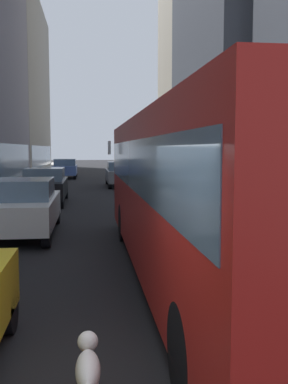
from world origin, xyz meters
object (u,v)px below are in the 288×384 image
at_px(transit_bus, 200,185).
at_px(car_black_suv, 45,185).
at_px(car_white_van, 21,207).
at_px(car_grey_wagon, 120,174).
at_px(car_blue_hatchback, 65,168).
at_px(dalmatian_dog, 88,368).

relative_size(transit_bus, car_black_suv, 2.47).
xyz_separation_m(car_white_van, car_grey_wagon, (4.00, 16.23, -0.00)).
bearing_deg(car_blue_hatchback, car_black_suv, -90.00).
bearing_deg(car_white_van, car_grey_wagon, 76.15).
height_order(car_grey_wagon, car_black_suv, same).
xyz_separation_m(car_white_van, car_black_suv, (-0.00, 7.39, -0.00)).
distance_m(transit_bus, dalmatian_dog, 4.99).
relative_size(transit_bus, car_blue_hatchback, 2.71).
height_order(car_white_van, car_blue_hatchback, same).
bearing_deg(car_grey_wagon, transit_bus, -90.00).
bearing_deg(car_black_suv, car_blue_hatchback, 90.00).
relative_size(car_grey_wagon, car_black_suv, 0.99).
relative_size(car_black_suv, dalmatian_dog, 4.85).
height_order(car_grey_wagon, dalmatian_dog, car_grey_wagon).
height_order(transit_bus, car_grey_wagon, transit_bus).
distance_m(car_grey_wagon, dalmatian_dog, 25.38).
height_order(car_black_suv, dalmatian_dog, car_black_suv).
bearing_deg(dalmatian_dog, car_black_suv, 96.54).
relative_size(transit_bus, car_white_van, 2.58).
relative_size(transit_bus, car_grey_wagon, 2.49).
bearing_deg(transit_bus, car_grey_wagon, 90.00).
bearing_deg(car_black_suv, car_grey_wagon, 65.66).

